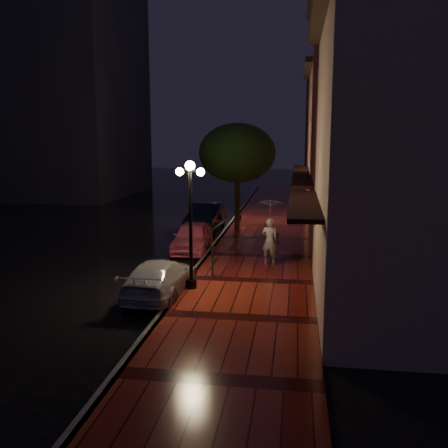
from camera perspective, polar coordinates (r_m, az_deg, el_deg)
The scene contains 15 objects.
ground at distance 22.00m, azimuth -1.93°, elevation -3.79°, with size 120.00×120.00×0.00m, color black.
sidewalk at distance 21.70m, azimuth 3.94°, elevation -3.80°, with size 4.50×60.00×0.15m, color #460F0C.
curb at distance 21.98m, azimuth -1.93°, elevation -3.60°, with size 0.25×60.00×0.15m, color #595451.
storefront_near at distance 15.39m, azimuth 20.35°, elevation 5.65°, with size 5.00×8.00×8.50m, color gray.
storefront_mid at distance 23.24m, azimuth 16.45°, elevation 10.24°, with size 5.00×8.00×11.00m, color #511914.
storefront_far at distance 31.19m, azimuth 14.31°, elevation 8.35°, with size 5.00×8.00×9.00m, color #8C5951.
storefront_extra at distance 41.14m, azimuth 12.91°, elevation 9.45°, with size 5.00×12.00×10.00m, color #511914.
streetlamp_near at distance 16.60m, azimuth -3.84°, elevation 0.80°, with size 0.96×0.36×4.31m.
streetlamp_far at distance 30.33m, azimuth 1.72°, elevation 5.02°, with size 0.96×0.36×4.31m.
street_tree at distance 27.21m, azimuth 1.55°, elevation 7.91°, with size 4.16×4.16×5.80m.
pink_car at distance 23.00m, azimuth -3.64°, elevation -1.46°, with size 1.60×3.98×1.36m, color #EF627E.
navy_car at distance 28.01m, azimuth -2.06°, elevation 0.80°, with size 1.60×4.60×1.52m, color black.
silver_car at distance 16.81m, azimuth -7.30°, elevation -6.11°, with size 1.71×4.19×1.22m, color #A7A7AF.
woman_with_umbrella at distance 19.93m, azimuth 5.31°, elevation 0.28°, with size 1.10×1.12×2.64m.
parking_meter at distance 18.09m, azimuth -1.33°, elevation -3.94°, with size 0.11×0.08×1.22m.
Camera 1 is at (3.81, -21.02, 5.27)m, focal length 40.00 mm.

